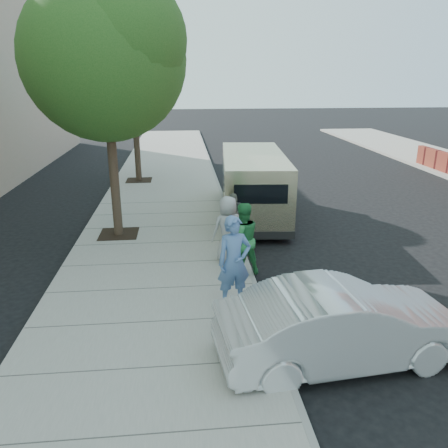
{
  "coord_description": "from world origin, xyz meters",
  "views": [
    {
      "loc": [
        -0.25,
        -10.94,
        4.93
      ],
      "look_at": [
        0.86,
        0.26,
        1.1
      ],
      "focal_mm": 35.0,
      "sensor_mm": 36.0,
      "label": 1
    }
  ],
  "objects_px": {
    "sedan": "(342,325)",
    "person_striped_polo": "(234,221)",
    "tree_near": "(106,53)",
    "parking_meter": "(236,216)",
    "person_green_shirt": "(242,239)",
    "person_gray_shirt": "(228,229)",
    "van": "(253,184)",
    "tree_far": "(134,77)",
    "person_officer": "(234,262)"
  },
  "relations": [
    {
      "from": "tree_near",
      "to": "van",
      "type": "relative_size",
      "value": 1.17
    },
    {
      "from": "tree_near",
      "to": "person_striped_polo",
      "type": "relative_size",
      "value": 4.57
    },
    {
      "from": "person_green_shirt",
      "to": "person_gray_shirt",
      "type": "height_order",
      "value": "person_green_shirt"
    },
    {
      "from": "sedan",
      "to": "parking_meter",
      "type": "bearing_deg",
      "value": 7.54
    },
    {
      "from": "tree_near",
      "to": "person_green_shirt",
      "type": "distance_m",
      "value": 6.54
    },
    {
      "from": "van",
      "to": "sedan",
      "type": "bearing_deg",
      "value": -83.7
    },
    {
      "from": "tree_far",
      "to": "person_striped_polo",
      "type": "height_order",
      "value": "tree_far"
    },
    {
      "from": "sedan",
      "to": "person_striped_polo",
      "type": "xyz_separation_m",
      "value": [
        -1.31,
        5.27,
        0.23
      ]
    },
    {
      "from": "tree_near",
      "to": "van",
      "type": "xyz_separation_m",
      "value": [
        4.56,
        1.84,
        -4.31
      ]
    },
    {
      "from": "person_officer",
      "to": "sedan",
      "type": "bearing_deg",
      "value": -60.6
    },
    {
      "from": "sedan",
      "to": "person_striped_polo",
      "type": "height_order",
      "value": "person_striped_polo"
    },
    {
      "from": "person_gray_shirt",
      "to": "person_striped_polo",
      "type": "relative_size",
      "value": 1.09
    },
    {
      "from": "sedan",
      "to": "person_striped_polo",
      "type": "distance_m",
      "value": 5.44
    },
    {
      "from": "van",
      "to": "person_striped_polo",
      "type": "bearing_deg",
      "value": -103.14
    },
    {
      "from": "parking_meter",
      "to": "person_green_shirt",
      "type": "height_order",
      "value": "person_green_shirt"
    },
    {
      "from": "van",
      "to": "sedan",
      "type": "xyz_separation_m",
      "value": [
        0.2,
        -8.66,
        -0.49
      ]
    },
    {
      "from": "parking_meter",
      "to": "person_officer",
      "type": "relative_size",
      "value": 0.68
    },
    {
      "from": "sedan",
      "to": "person_green_shirt",
      "type": "height_order",
      "value": "person_green_shirt"
    },
    {
      "from": "sedan",
      "to": "person_green_shirt",
      "type": "relative_size",
      "value": 2.41
    },
    {
      "from": "sedan",
      "to": "person_green_shirt",
      "type": "bearing_deg",
      "value": 14.26
    },
    {
      "from": "tree_near",
      "to": "person_gray_shirt",
      "type": "distance_m",
      "value": 6.03
    },
    {
      "from": "person_green_shirt",
      "to": "person_gray_shirt",
      "type": "distance_m",
      "value": 0.91
    },
    {
      "from": "van",
      "to": "person_gray_shirt",
      "type": "distance_m",
      "value": 4.49
    },
    {
      "from": "sedan",
      "to": "person_gray_shirt",
      "type": "distance_m",
      "value": 4.67
    },
    {
      "from": "parking_meter",
      "to": "van",
      "type": "distance_m",
      "value": 3.65
    },
    {
      "from": "parking_meter",
      "to": "person_gray_shirt",
      "type": "xyz_separation_m",
      "value": [
        -0.31,
        -0.78,
        -0.1
      ]
    },
    {
      "from": "tree_far",
      "to": "person_gray_shirt",
      "type": "height_order",
      "value": "tree_far"
    },
    {
      "from": "person_green_shirt",
      "to": "person_striped_polo",
      "type": "height_order",
      "value": "person_green_shirt"
    },
    {
      "from": "tree_near",
      "to": "tree_far",
      "type": "xyz_separation_m",
      "value": [
        -0.0,
        7.6,
        -0.66
      ]
    },
    {
      "from": "sedan",
      "to": "person_green_shirt",
      "type": "distance_m",
      "value": 3.77
    },
    {
      "from": "person_gray_shirt",
      "to": "tree_far",
      "type": "bearing_deg",
      "value": -89.19
    },
    {
      "from": "van",
      "to": "person_green_shirt",
      "type": "xyz_separation_m",
      "value": [
        -1.11,
        -5.14,
        -0.15
      ]
    },
    {
      "from": "person_officer",
      "to": "person_gray_shirt",
      "type": "distance_m",
      "value": 2.43
    },
    {
      "from": "tree_near",
      "to": "parking_meter",
      "type": "bearing_deg",
      "value": -25.24
    },
    {
      "from": "tree_far",
      "to": "person_green_shirt",
      "type": "xyz_separation_m",
      "value": [
        3.45,
        -10.9,
        -3.8
      ]
    },
    {
      "from": "tree_far",
      "to": "parking_meter",
      "type": "distance_m",
      "value": 10.57
    },
    {
      "from": "person_gray_shirt",
      "to": "person_officer",
      "type": "bearing_deg",
      "value": 70.07
    },
    {
      "from": "tree_near",
      "to": "sedan",
      "type": "distance_m",
      "value": 9.61
    },
    {
      "from": "tree_near",
      "to": "tree_far",
      "type": "bearing_deg",
      "value": 90.0
    },
    {
      "from": "parking_meter",
      "to": "person_officer",
      "type": "distance_m",
      "value": 3.24
    },
    {
      "from": "parking_meter",
      "to": "van",
      "type": "relative_size",
      "value": 0.22
    },
    {
      "from": "tree_near",
      "to": "person_officer",
      "type": "xyz_separation_m",
      "value": [
        3.06,
        -4.86,
        -4.38
      ]
    },
    {
      "from": "tree_near",
      "to": "sedan",
      "type": "relative_size",
      "value": 1.67
    },
    {
      "from": "tree_far",
      "to": "person_officer",
      "type": "relative_size",
      "value": 3.2
    },
    {
      "from": "person_officer",
      "to": "person_gray_shirt",
      "type": "height_order",
      "value": "person_officer"
    },
    {
      "from": "person_green_shirt",
      "to": "person_gray_shirt",
      "type": "xyz_separation_m",
      "value": [
        -0.26,
        0.87,
        -0.03
      ]
    },
    {
      "from": "van",
      "to": "person_striped_polo",
      "type": "relative_size",
      "value": 3.9
    },
    {
      "from": "tree_far",
      "to": "person_officer",
      "type": "xyz_separation_m",
      "value": [
        3.06,
        -12.46,
        -3.72
      ]
    },
    {
      "from": "person_green_shirt",
      "to": "van",
      "type": "bearing_deg",
      "value": -117.13
    },
    {
      "from": "tree_near",
      "to": "person_gray_shirt",
      "type": "relative_size",
      "value": 4.18
    }
  ]
}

